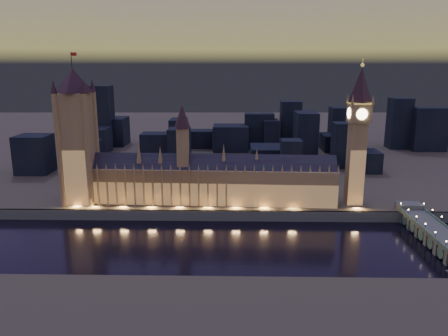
{
  "coord_description": "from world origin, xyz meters",
  "views": [
    {
      "loc": [
        11.78,
        -273.2,
        116.42
      ],
      "look_at": [
        5.0,
        55.0,
        38.0
      ],
      "focal_mm": 35.0,
      "sensor_mm": 36.0,
      "label": 1
    }
  ],
  "objects_px": {
    "victoria_tower": "(77,130)",
    "westminster_bridge": "(438,237)",
    "palace_of_westminster": "(207,180)",
    "elizabeth_tower": "(358,125)"
  },
  "relations": [
    {
      "from": "palace_of_westminster",
      "to": "victoria_tower",
      "type": "xyz_separation_m",
      "value": [
        -101.68,
        0.19,
        39.64
      ]
    },
    {
      "from": "palace_of_westminster",
      "to": "westminster_bridge",
      "type": "relative_size",
      "value": 1.79
    },
    {
      "from": "palace_of_westminster",
      "to": "westminster_bridge",
      "type": "xyz_separation_m",
      "value": [
        154.49,
        -65.19,
        -20.38
      ]
    },
    {
      "from": "palace_of_westminster",
      "to": "elizabeth_tower",
      "type": "bearing_deg",
      "value": 0.09
    },
    {
      "from": "victoria_tower",
      "to": "elizabeth_tower",
      "type": "xyz_separation_m",
      "value": [
        218.0,
        0.0,
        4.83
      ]
    },
    {
      "from": "elizabeth_tower",
      "to": "westminster_bridge",
      "type": "xyz_separation_m",
      "value": [
        38.17,
        -65.38,
        -64.85
      ]
    },
    {
      "from": "elizabeth_tower",
      "to": "palace_of_westminster",
      "type": "bearing_deg",
      "value": -179.91
    },
    {
      "from": "victoria_tower",
      "to": "elizabeth_tower",
      "type": "height_order",
      "value": "victoria_tower"
    },
    {
      "from": "palace_of_westminster",
      "to": "elizabeth_tower",
      "type": "height_order",
      "value": "elizabeth_tower"
    },
    {
      "from": "victoria_tower",
      "to": "westminster_bridge",
      "type": "bearing_deg",
      "value": -14.32
    }
  ]
}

